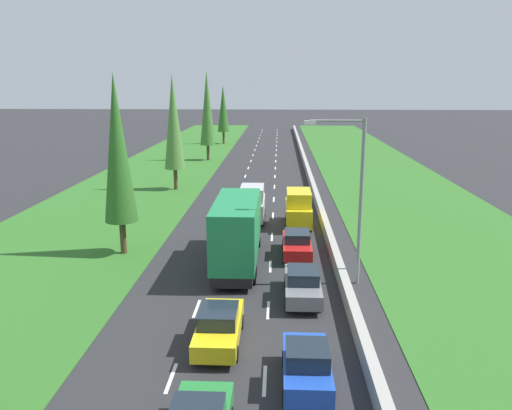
% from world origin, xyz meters
% --- Properties ---
extents(ground_plane, '(300.00, 300.00, 0.00)m').
position_xyz_m(ground_plane, '(0.00, 60.00, 0.00)').
color(ground_plane, '#28282B').
rests_on(ground_plane, ground).
extents(grass_verge_left, '(14.00, 140.00, 0.04)m').
position_xyz_m(grass_verge_left, '(-12.65, 60.00, 0.02)').
color(grass_verge_left, '#2D6623').
rests_on(grass_verge_left, ground).
extents(grass_verge_right, '(14.00, 140.00, 0.04)m').
position_xyz_m(grass_verge_right, '(14.35, 60.00, 0.02)').
color(grass_verge_right, '#2D6623').
rests_on(grass_verge_right, ground).
extents(median_barrier, '(0.44, 120.00, 0.85)m').
position_xyz_m(median_barrier, '(5.70, 60.00, 0.42)').
color(median_barrier, '#9E9B93').
rests_on(median_barrier, ground).
extents(lane_markings, '(3.64, 116.00, 0.01)m').
position_xyz_m(lane_markings, '(0.00, 60.00, 0.01)').
color(lane_markings, white).
rests_on(lane_markings, ground).
extents(blue_hatchback_right_lane, '(1.74, 3.90, 1.72)m').
position_xyz_m(blue_hatchback_right_lane, '(3.26, 14.72, 0.84)').
color(blue_hatchback_right_lane, '#1E47B7').
rests_on(blue_hatchback_right_lane, ground).
extents(yellow_sedan_centre_lane, '(1.82, 4.50, 1.64)m').
position_xyz_m(yellow_sedan_centre_lane, '(-0.25, 17.65, 0.81)').
color(yellow_sedan_centre_lane, yellow).
rests_on(yellow_sedan_centre_lane, ground).
extents(grey_sedan_right_lane, '(1.82, 4.50, 1.64)m').
position_xyz_m(grey_sedan_right_lane, '(3.46, 22.42, 0.81)').
color(grey_sedan_right_lane, slate).
rests_on(grey_sedan_right_lane, ground).
extents(red_sedan_right_lane, '(1.82, 4.50, 1.64)m').
position_xyz_m(red_sedan_right_lane, '(3.38, 29.03, 0.81)').
color(red_sedan_right_lane, red).
rests_on(red_sedan_right_lane, ground).
extents(yellow_van_right_lane, '(1.96, 4.90, 2.82)m').
position_xyz_m(yellow_van_right_lane, '(3.72, 35.94, 1.40)').
color(yellow_van_right_lane, yellow).
rests_on(yellow_van_right_lane, ground).
extents(green_box_truck_centre_lane, '(2.46, 9.40, 4.18)m').
position_xyz_m(green_box_truck_centre_lane, '(-0.22, 27.26, 2.18)').
color(green_box_truck_centre_lane, black).
rests_on(green_box_truck_centre_lane, ground).
extents(silver_van_centre_lane, '(1.96, 4.90, 2.82)m').
position_xyz_m(silver_van_centre_lane, '(0.11, 37.40, 1.40)').
color(silver_van_centre_lane, silver).
rests_on(silver_van_centre_lane, ground).
extents(poplar_tree_second, '(2.08, 2.08, 11.39)m').
position_xyz_m(poplar_tree_second, '(-7.74, 28.97, 6.74)').
color(poplar_tree_second, '#4C3823').
rests_on(poplar_tree_second, ground).
extents(poplar_tree_third, '(2.09, 2.09, 11.62)m').
position_xyz_m(poplar_tree_third, '(-8.39, 49.12, 6.86)').
color(poplar_tree_third, '#4C3823').
rests_on(poplar_tree_third, ground).
extents(poplar_tree_fourth, '(2.11, 2.11, 12.38)m').
position_xyz_m(poplar_tree_fourth, '(-7.84, 69.51, 7.24)').
color(poplar_tree_fourth, '#4C3823').
rests_on(poplar_tree_fourth, ground).
extents(poplar_tree_fifth, '(2.06, 2.06, 10.39)m').
position_xyz_m(poplar_tree_fifth, '(-7.78, 89.40, 6.24)').
color(poplar_tree_fifth, '#4C3823').
rests_on(poplar_tree_fifth, ground).
extents(street_light_mast, '(3.20, 0.28, 9.00)m').
position_xyz_m(street_light_mast, '(6.21, 24.63, 5.23)').
color(street_light_mast, gray).
rests_on(street_light_mast, ground).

